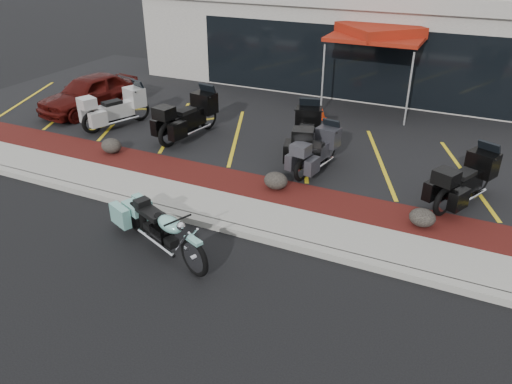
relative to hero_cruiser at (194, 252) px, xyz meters
The scene contains 18 objects.
ground 0.91m from the hero_cruiser, 105.90° to the left, with size 90.00×90.00×0.00m, color black.
curb 1.70m from the hero_cruiser, 97.24° to the left, with size 24.00×0.25×0.15m, color gray.
sidewalk 2.37m from the hero_cruiser, 95.07° to the left, with size 24.00×1.20×0.15m, color gray.
mulch_bed 3.56m from the hero_cruiser, 93.35° to the left, with size 24.00×1.20×0.16m, color #370E0C.
upper_lot 8.94m from the hero_cruiser, 91.32° to the left, with size 26.00×9.60×0.15m, color black.
dealership_building 15.27m from the hero_cruiser, 90.78° to the left, with size 18.00×8.16×4.00m.
boulder_left 6.17m from the hero_cruiser, 143.64° to the left, with size 0.59×0.49×0.42m, color black.
boulder_mid 3.61m from the hero_cruiser, 88.92° to the left, with size 0.59×0.49×0.42m, color black.
boulder_right 4.87m from the hero_cruiser, 43.34° to the left, with size 0.55×0.46×0.39m, color black.
hero_cruiser is the anchor object (origin of this frame).
touring_white 8.59m from the hero_cruiser, 133.49° to the left, with size 2.32×0.89×1.35m, color beige, non-canonical shape.
touring_black_front 7.38m from the hero_cruiser, 118.22° to the left, with size 2.48×0.95×1.44m, color black, non-canonical shape.
touring_black_mid 6.48m from the hero_cruiser, 91.43° to the left, with size 2.50×0.96×1.46m, color black, non-canonical shape.
touring_grey 5.79m from the hero_cruiser, 82.96° to the left, with size 2.04×0.78×1.18m, color #313136, non-canonical shape.
touring_black_rear 7.11m from the hero_cruiser, 50.39° to the left, with size 2.24×0.86×1.31m, color black, non-canonical shape.
parked_car 10.28m from the hero_cruiser, 141.80° to the left, with size 1.47×3.65×1.24m, color #460C0A.
traffic_cone 8.95m from the hero_cruiser, 93.65° to the left, with size 0.28×0.28×0.40m, color #F93408.
popup_canopy 11.14m from the hero_cruiser, 86.73° to the left, with size 3.88×3.88×2.82m.
Camera 1 is at (4.44, -7.05, 5.69)m, focal length 35.00 mm.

